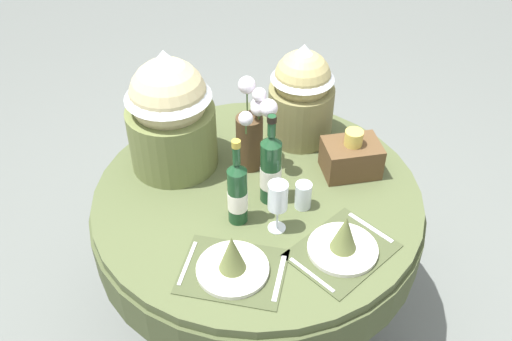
% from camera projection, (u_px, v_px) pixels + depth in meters
% --- Properties ---
extents(ground, '(8.00, 8.00, 0.00)m').
position_uv_depth(ground, '(257.00, 309.00, 2.63)').
color(ground, slate).
extents(dining_table, '(1.27, 1.27, 0.73)m').
position_uv_depth(dining_table, '(257.00, 216.00, 2.25)').
color(dining_table, '#4C5633').
rests_on(dining_table, ground).
extents(place_setting_left, '(0.41, 0.37, 0.16)m').
position_uv_depth(place_setting_left, '(232.00, 262.00, 1.83)').
color(place_setting_left, '#41492B').
rests_on(place_setting_left, dining_table).
extents(place_setting_right, '(0.43, 0.40, 0.16)m').
position_uv_depth(place_setting_right, '(344.00, 242.00, 1.90)').
color(place_setting_right, '#41492B').
rests_on(place_setting_right, dining_table).
extents(flower_vase, '(0.15, 0.20, 0.38)m').
position_uv_depth(flower_vase, '(251.00, 129.00, 2.17)').
color(flower_vase, '#47331E').
rests_on(flower_vase, dining_table).
extents(wine_bottle_left, '(0.07, 0.07, 0.35)m').
position_uv_depth(wine_bottle_left, '(237.00, 192.00, 1.97)').
color(wine_bottle_left, '#194223').
rests_on(wine_bottle_left, dining_table).
extents(wine_bottle_centre, '(0.08, 0.08, 0.37)m').
position_uv_depth(wine_bottle_centre, '(271.00, 169.00, 2.04)').
color(wine_bottle_centre, '#194223').
rests_on(wine_bottle_centre, dining_table).
extents(wine_glass_right, '(0.07, 0.07, 0.21)m').
position_uv_depth(wine_glass_right, '(278.00, 197.00, 1.92)').
color(wine_glass_right, silver).
rests_on(wine_glass_right, dining_table).
extents(tumbler_near_right, '(0.06, 0.06, 0.11)m').
position_uv_depth(tumbler_near_right, '(303.00, 195.00, 2.07)').
color(tumbler_near_right, silver).
rests_on(tumbler_near_right, dining_table).
extents(gift_tub_back_left, '(0.34, 0.34, 0.50)m').
position_uv_depth(gift_tub_back_left, '(170.00, 107.00, 2.13)').
color(gift_tub_back_left, olive).
rests_on(gift_tub_back_left, dining_table).
extents(gift_tub_back_right, '(0.27, 0.27, 0.43)m').
position_uv_depth(gift_tub_back_right, '(302.00, 90.00, 2.29)').
color(gift_tub_back_right, olive).
rests_on(gift_tub_back_right, dining_table).
extents(woven_basket_side_right, '(0.22, 0.16, 0.19)m').
position_uv_depth(woven_basket_side_right, '(351.00, 157.00, 2.21)').
color(woven_basket_side_right, brown).
rests_on(woven_basket_side_right, dining_table).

